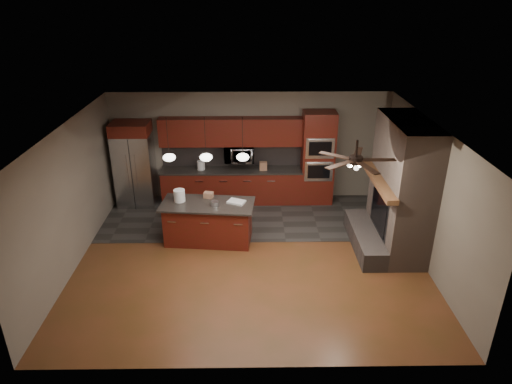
{
  "coord_description": "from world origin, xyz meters",
  "views": [
    {
      "loc": [
        -0.0,
        -8.06,
        5.18
      ],
      "look_at": [
        0.12,
        0.6,
        1.22
      ],
      "focal_mm": 32.0,
      "sensor_mm": 36.0,
      "label": 1
    }
  ],
  "objects_px": {
    "microwave": "(239,154)",
    "white_bucket": "(179,196)",
    "refrigerator": "(134,164)",
    "cardboard_box": "(209,195)",
    "paint_tray": "(236,202)",
    "paint_can": "(215,204)",
    "kitchen_island": "(208,222)",
    "counter_bucket": "(201,165)",
    "counter_box": "(263,166)",
    "oven_tower": "(318,158)"
  },
  "relations": [
    {
      "from": "oven_tower",
      "to": "refrigerator",
      "type": "relative_size",
      "value": 1.1
    },
    {
      "from": "white_bucket",
      "to": "counter_box",
      "type": "distance_m",
      "value": 2.61
    },
    {
      "from": "kitchen_island",
      "to": "counter_box",
      "type": "distance_m",
      "value": 2.39
    },
    {
      "from": "white_bucket",
      "to": "counter_bucket",
      "type": "height_order",
      "value": "white_bucket"
    },
    {
      "from": "paint_tray",
      "to": "paint_can",
      "type": "bearing_deg",
      "value": -137.1
    },
    {
      "from": "oven_tower",
      "to": "paint_can",
      "type": "relative_size",
      "value": 15.07
    },
    {
      "from": "refrigerator",
      "to": "cardboard_box",
      "type": "xyz_separation_m",
      "value": [
        1.98,
        -1.64,
        -0.1
      ]
    },
    {
      "from": "kitchen_island",
      "to": "paint_can",
      "type": "bearing_deg",
      "value": -29.48
    },
    {
      "from": "white_bucket",
      "to": "paint_can",
      "type": "distance_m",
      "value": 0.81
    },
    {
      "from": "refrigerator",
      "to": "paint_can",
      "type": "distance_m",
      "value": 2.97
    },
    {
      "from": "counter_bucket",
      "to": "counter_box",
      "type": "distance_m",
      "value": 1.57
    },
    {
      "from": "microwave",
      "to": "white_bucket",
      "type": "height_order",
      "value": "microwave"
    },
    {
      "from": "oven_tower",
      "to": "refrigerator",
      "type": "xyz_separation_m",
      "value": [
        -4.59,
        -0.07,
        -0.11
      ]
    },
    {
      "from": "refrigerator",
      "to": "cardboard_box",
      "type": "relative_size",
      "value": 11.04
    },
    {
      "from": "oven_tower",
      "to": "paint_can",
      "type": "height_order",
      "value": "oven_tower"
    },
    {
      "from": "kitchen_island",
      "to": "paint_can",
      "type": "distance_m",
      "value": 0.55
    },
    {
      "from": "paint_can",
      "to": "paint_tray",
      "type": "distance_m",
      "value": 0.48
    },
    {
      "from": "white_bucket",
      "to": "paint_tray",
      "type": "bearing_deg",
      "value": -4.38
    },
    {
      "from": "oven_tower",
      "to": "cardboard_box",
      "type": "height_order",
      "value": "oven_tower"
    },
    {
      "from": "paint_can",
      "to": "counter_bucket",
      "type": "relative_size",
      "value": 0.71
    },
    {
      "from": "paint_can",
      "to": "counter_box",
      "type": "relative_size",
      "value": 0.76
    },
    {
      "from": "white_bucket",
      "to": "paint_can",
      "type": "height_order",
      "value": "white_bucket"
    },
    {
      "from": "paint_tray",
      "to": "counter_box",
      "type": "relative_size",
      "value": 1.73
    },
    {
      "from": "counter_bucket",
      "to": "white_bucket",
      "type": "bearing_deg",
      "value": -98.42
    },
    {
      "from": "microwave",
      "to": "white_bucket",
      "type": "relative_size",
      "value": 2.81
    },
    {
      "from": "paint_can",
      "to": "counter_box",
      "type": "xyz_separation_m",
      "value": [
        1.08,
        2.08,
        0.03
      ]
    },
    {
      "from": "white_bucket",
      "to": "paint_can",
      "type": "xyz_separation_m",
      "value": [
        0.77,
        -0.25,
        -0.08
      ]
    },
    {
      "from": "white_bucket",
      "to": "counter_bucket",
      "type": "xyz_separation_m",
      "value": [
        0.28,
        1.89,
        -0.04
      ]
    },
    {
      "from": "oven_tower",
      "to": "cardboard_box",
      "type": "distance_m",
      "value": 3.13
    },
    {
      "from": "oven_tower",
      "to": "kitchen_island",
      "type": "distance_m",
      "value": 3.38
    },
    {
      "from": "cardboard_box",
      "to": "kitchen_island",
      "type": "bearing_deg",
      "value": -75.86
    },
    {
      "from": "oven_tower",
      "to": "white_bucket",
      "type": "bearing_deg",
      "value": -149.75
    },
    {
      "from": "oven_tower",
      "to": "counter_box",
      "type": "distance_m",
      "value": 1.38
    },
    {
      "from": "oven_tower",
      "to": "paint_can",
      "type": "distance_m",
      "value": 3.25
    },
    {
      "from": "paint_tray",
      "to": "counter_bucket",
      "type": "xyz_separation_m",
      "value": [
        -0.94,
        1.98,
        0.07
      ]
    },
    {
      "from": "refrigerator",
      "to": "kitchen_island",
      "type": "bearing_deg",
      "value": -44.42
    },
    {
      "from": "refrigerator",
      "to": "paint_tray",
      "type": "height_order",
      "value": "refrigerator"
    },
    {
      "from": "kitchen_island",
      "to": "refrigerator",
      "type": "bearing_deg",
      "value": 141.3
    },
    {
      "from": "microwave",
      "to": "counter_bucket",
      "type": "bearing_deg",
      "value": -177.04
    },
    {
      "from": "refrigerator",
      "to": "microwave",
      "type": "bearing_deg",
      "value": 2.87
    },
    {
      "from": "oven_tower",
      "to": "refrigerator",
      "type": "bearing_deg",
      "value": -179.08
    },
    {
      "from": "oven_tower",
      "to": "counter_bucket",
      "type": "bearing_deg",
      "value": 179.86
    },
    {
      "from": "oven_tower",
      "to": "counter_bucket",
      "type": "distance_m",
      "value": 2.95
    },
    {
      "from": "white_bucket",
      "to": "counter_box",
      "type": "height_order",
      "value": "white_bucket"
    },
    {
      "from": "microwave",
      "to": "paint_tray",
      "type": "height_order",
      "value": "microwave"
    },
    {
      "from": "cardboard_box",
      "to": "oven_tower",
      "type": "bearing_deg",
      "value": 47.87
    },
    {
      "from": "microwave",
      "to": "refrigerator",
      "type": "distance_m",
      "value": 2.63
    },
    {
      "from": "counter_bucket",
      "to": "cardboard_box",
      "type": "bearing_deg",
      "value": -79.2
    },
    {
      "from": "white_bucket",
      "to": "counter_bucket",
      "type": "relative_size",
      "value": 1.17
    },
    {
      "from": "kitchen_island",
      "to": "counter_bucket",
      "type": "xyz_separation_m",
      "value": [
        -0.33,
        2.02,
        0.55
      ]
    }
  ]
}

